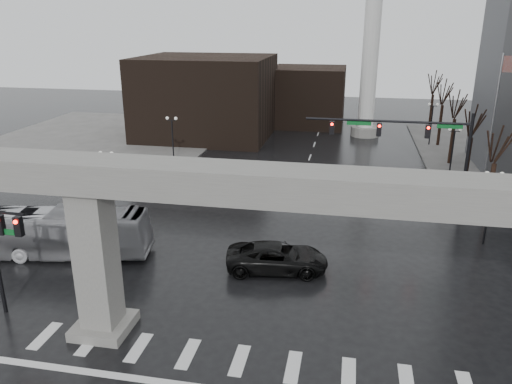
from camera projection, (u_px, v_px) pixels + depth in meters
ground at (244, 347)px, 23.16m from camera, size 160.00×160.00×0.00m
sidewalk_nw at (100, 142)px, 61.17m from camera, size 28.00×36.00×0.15m
elevated_guideway at (273, 211)px, 20.67m from camera, size 48.00×2.60×8.70m
building_far_left at (206, 97)px, 62.96m from camera, size 16.00×14.00×10.00m
building_far_mid at (308, 96)px, 70.40m from camera, size 10.00×10.00×8.00m
smokestack at (372, 28)px, 60.32m from camera, size 3.60×3.60×30.00m
signal_mast_arm at (415, 141)px, 37.05m from camera, size 12.12×0.43×8.00m
signal_left_pole at (2, 241)px, 24.48m from camera, size 2.30×0.30×6.00m
flagpole_assembly at (498, 113)px, 38.33m from camera, size 2.06×0.12×12.00m
lamp_right_0 at (491, 196)px, 32.57m from camera, size 1.22×0.32×5.11m
lamp_right_1 at (453, 145)px, 45.55m from camera, size 1.22×0.32×5.11m
lamp_right_2 at (432, 117)px, 58.52m from camera, size 1.22×0.32×5.11m
lamp_left_0 at (108, 173)px, 37.42m from camera, size 1.22×0.32×5.11m
lamp_left_1 at (172, 133)px, 50.39m from camera, size 1.22×0.32×5.11m
lamp_left_2 at (210, 109)px, 63.37m from camera, size 1.22×0.32×5.11m
tree_right_0 at (491, 187)px, 36.34m from camera, size 1.09×1.58×7.50m
tree_right_1 at (469, 158)px, 43.73m from camera, size 1.09×1.61×7.67m
tree_right_2 at (453, 137)px, 51.12m from camera, size 1.10×1.63×7.85m
tree_right_3 at (441, 121)px, 58.52m from camera, size 1.11×1.66×8.02m
tree_right_4 at (431, 109)px, 65.91m from camera, size 1.12×1.69×8.19m
pickup_truck at (277, 258)px, 29.92m from camera, size 6.40×3.62×1.69m
city_bus at (60, 232)px, 31.63m from camera, size 11.61×4.54×3.15m
far_car at (281, 179)px, 44.68m from camera, size 2.76×4.97×1.60m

